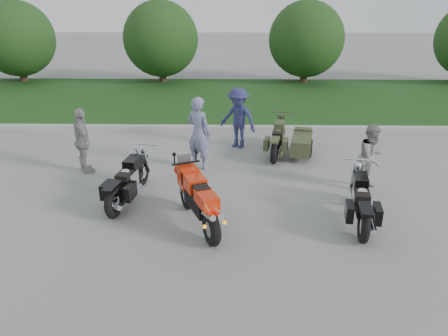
{
  "coord_description": "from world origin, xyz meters",
  "views": [
    {
      "loc": [
        0.42,
        -8.24,
        4.55
      ],
      "look_at": [
        0.27,
        0.73,
        0.8
      ],
      "focal_mm": 35.0,
      "sensor_mm": 36.0,
      "label": 1
    }
  ],
  "objects_px": {
    "cruiser_left": "(127,183)",
    "cruiser_sidecar": "(292,142)",
    "person_denim": "(238,118)",
    "person_back": "(82,141)",
    "cruiser_right": "(361,203)",
    "sportbike_red": "(198,199)",
    "person_stripe": "(199,133)",
    "person_grey": "(371,158)"
  },
  "relations": [
    {
      "from": "person_denim",
      "to": "person_back",
      "type": "xyz_separation_m",
      "value": [
        -4.03,
        -2.02,
        -0.05
      ]
    },
    {
      "from": "cruiser_right",
      "to": "sportbike_red",
      "type": "bearing_deg",
      "value": -167.22
    },
    {
      "from": "person_stripe",
      "to": "person_back",
      "type": "height_order",
      "value": "person_stripe"
    },
    {
      "from": "cruiser_right",
      "to": "person_grey",
      "type": "bearing_deg",
      "value": 77.94
    },
    {
      "from": "cruiser_right",
      "to": "person_back",
      "type": "height_order",
      "value": "person_back"
    },
    {
      "from": "cruiser_right",
      "to": "person_grey",
      "type": "xyz_separation_m",
      "value": [
        0.65,
        1.66,
        0.35
      ]
    },
    {
      "from": "cruiser_left",
      "to": "cruiser_sidecar",
      "type": "bearing_deg",
      "value": 46.39
    },
    {
      "from": "cruiser_left",
      "to": "cruiser_right",
      "type": "bearing_deg",
      "value": -0.04
    },
    {
      "from": "cruiser_left",
      "to": "person_denim",
      "type": "xyz_separation_m",
      "value": [
        2.53,
        3.71,
        0.45
      ]
    },
    {
      "from": "sportbike_red",
      "to": "cruiser_right",
      "type": "height_order",
      "value": "sportbike_red"
    },
    {
      "from": "sportbike_red",
      "to": "person_denim",
      "type": "bearing_deg",
      "value": 56.96
    },
    {
      "from": "cruiser_sidecar",
      "to": "person_stripe",
      "type": "bearing_deg",
      "value": -148.63
    },
    {
      "from": "sportbike_red",
      "to": "cruiser_left",
      "type": "distance_m",
      "value": 2.01
    },
    {
      "from": "sportbike_red",
      "to": "cruiser_sidecar",
      "type": "relative_size",
      "value": 0.94
    },
    {
      "from": "sportbike_red",
      "to": "person_denim",
      "type": "relative_size",
      "value": 1.16
    },
    {
      "from": "person_denim",
      "to": "person_back",
      "type": "height_order",
      "value": "person_denim"
    },
    {
      "from": "person_stripe",
      "to": "person_back",
      "type": "xyz_separation_m",
      "value": [
        -2.98,
        -0.38,
        -0.11
      ]
    },
    {
      "from": "cruiser_left",
      "to": "cruiser_right",
      "type": "distance_m",
      "value": 5.07
    },
    {
      "from": "person_stripe",
      "to": "person_grey",
      "type": "bearing_deg",
      "value": -165.3
    },
    {
      "from": "person_back",
      "to": "person_denim",
      "type": "bearing_deg",
      "value": -95.17
    },
    {
      "from": "cruiser_left",
      "to": "person_denim",
      "type": "bearing_deg",
      "value": 65.75
    },
    {
      "from": "cruiser_left",
      "to": "person_grey",
      "type": "bearing_deg",
      "value": 17.89
    },
    {
      "from": "person_stripe",
      "to": "person_grey",
      "type": "relative_size",
      "value": 1.2
    },
    {
      "from": "cruiser_left",
      "to": "cruiser_right",
      "type": "height_order",
      "value": "cruiser_left"
    },
    {
      "from": "person_stripe",
      "to": "person_back",
      "type": "distance_m",
      "value": 3.01
    },
    {
      "from": "cruiser_sidecar",
      "to": "person_grey",
      "type": "distance_m",
      "value": 2.75
    },
    {
      "from": "person_grey",
      "to": "person_denim",
      "type": "xyz_separation_m",
      "value": [
        -3.11,
        2.93,
        0.1
      ]
    },
    {
      "from": "person_back",
      "to": "cruiser_right",
      "type": "bearing_deg",
      "value": -143.42
    },
    {
      "from": "sportbike_red",
      "to": "person_back",
      "type": "height_order",
      "value": "person_back"
    },
    {
      "from": "person_stripe",
      "to": "person_denim",
      "type": "distance_m",
      "value": 1.95
    },
    {
      "from": "cruiser_left",
      "to": "person_denim",
      "type": "relative_size",
      "value": 1.28
    },
    {
      "from": "sportbike_red",
      "to": "person_stripe",
      "type": "bearing_deg",
      "value": 70.75
    },
    {
      "from": "person_denim",
      "to": "sportbike_red",
      "type": "bearing_deg",
      "value": -67.79
    },
    {
      "from": "cruiser_left",
      "to": "person_grey",
      "type": "xyz_separation_m",
      "value": [
        5.64,
        0.77,
        0.35
      ]
    },
    {
      "from": "cruiser_sidecar",
      "to": "person_back",
      "type": "relative_size",
      "value": 1.31
    },
    {
      "from": "cruiser_sidecar",
      "to": "person_grey",
      "type": "bearing_deg",
      "value": -42.73
    },
    {
      "from": "person_stripe",
      "to": "person_grey",
      "type": "height_order",
      "value": "person_stripe"
    },
    {
      "from": "sportbike_red",
      "to": "cruiser_left",
      "type": "relative_size",
      "value": 0.91
    },
    {
      "from": "cruiser_right",
      "to": "person_grey",
      "type": "distance_m",
      "value": 1.82
    },
    {
      "from": "person_stripe",
      "to": "person_back",
      "type": "relative_size",
      "value": 1.13
    },
    {
      "from": "sportbike_red",
      "to": "cruiser_right",
      "type": "relative_size",
      "value": 0.91
    },
    {
      "from": "cruiser_right",
      "to": "person_back",
      "type": "distance_m",
      "value": 6.99
    }
  ]
}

